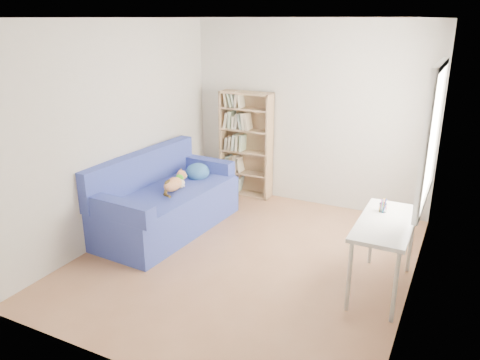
{
  "coord_description": "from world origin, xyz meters",
  "views": [
    {
      "loc": [
        2.06,
        -4.29,
        2.59
      ],
      "look_at": [
        -0.2,
        0.22,
        0.85
      ],
      "focal_mm": 35.0,
      "sensor_mm": 36.0,
      "label": 1
    }
  ],
  "objects_px": {
    "desk": "(385,229)",
    "pen_cup": "(383,207)",
    "bookshelf": "(246,149)",
    "sofa": "(165,202)"
  },
  "relations": [
    {
      "from": "desk",
      "to": "sofa",
      "type": "bearing_deg",
      "value": 174.93
    },
    {
      "from": "sofa",
      "to": "bookshelf",
      "type": "xyz_separation_m",
      "value": [
        0.39,
        1.59,
        0.37
      ]
    },
    {
      "from": "sofa",
      "to": "bookshelf",
      "type": "distance_m",
      "value": 1.68
    },
    {
      "from": "sofa",
      "to": "pen_cup",
      "type": "bearing_deg",
      "value": 2.85
    },
    {
      "from": "bookshelf",
      "to": "desk",
      "type": "height_order",
      "value": "bookshelf"
    },
    {
      "from": "desk",
      "to": "bookshelf",
      "type": "bearing_deg",
      "value": 142.46
    },
    {
      "from": "sofa",
      "to": "desk",
      "type": "height_order",
      "value": "sofa"
    },
    {
      "from": "desk",
      "to": "pen_cup",
      "type": "xyz_separation_m",
      "value": [
        -0.08,
        0.22,
        0.14
      ]
    },
    {
      "from": "bookshelf",
      "to": "desk",
      "type": "bearing_deg",
      "value": -37.54
    },
    {
      "from": "bookshelf",
      "to": "sofa",
      "type": "bearing_deg",
      "value": -103.75
    }
  ]
}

